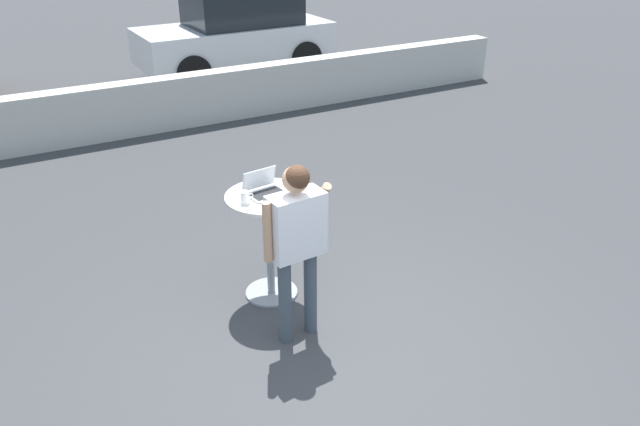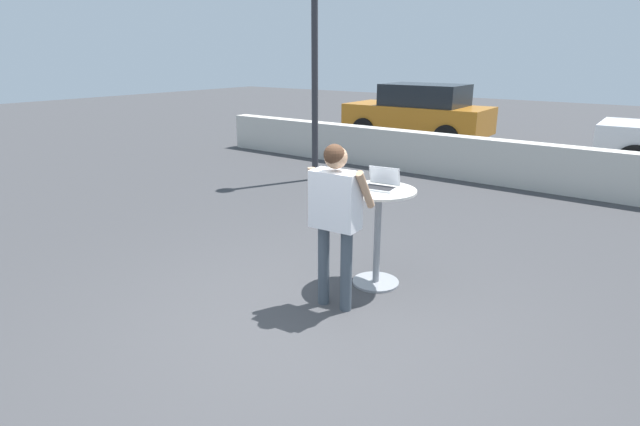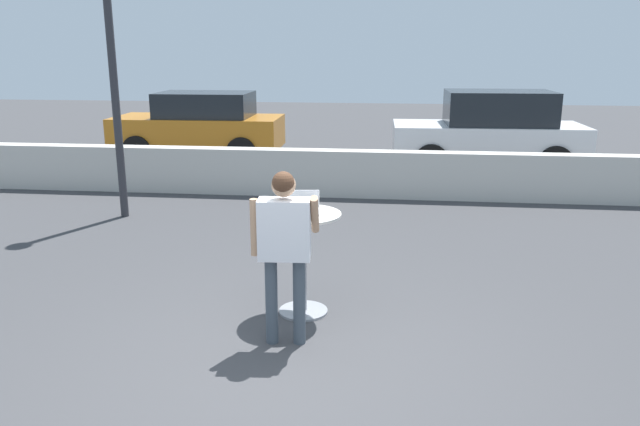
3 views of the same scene
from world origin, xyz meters
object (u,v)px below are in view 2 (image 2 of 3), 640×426
at_px(laptop, 381,184).
at_px(parked_car_further_down, 419,113).
at_px(street_lamp, 315,31).
at_px(standing_person, 335,207).
at_px(cafe_table, 378,223).
at_px(coffee_mug, 357,182).

relative_size(laptop, parked_car_further_down, 0.09).
bearing_deg(street_lamp, standing_person, -50.80).
height_order(cafe_table, standing_person, standing_person).
bearing_deg(coffee_mug, laptop, 23.20).
relative_size(coffee_mug, standing_person, 0.07).
distance_m(laptop, coffee_mug, 0.24).
relative_size(laptop, standing_person, 0.23).
relative_size(cafe_table, parked_car_further_down, 0.27).
height_order(laptop, standing_person, standing_person).
xyz_separation_m(laptop, street_lamp, (-3.31, 3.27, 1.65)).
xyz_separation_m(parked_car_further_down, street_lamp, (0.31, -5.09, 1.93)).
height_order(standing_person, parked_car_further_down, standing_person).
relative_size(standing_person, street_lamp, 0.38).
bearing_deg(standing_person, coffee_mug, 105.03).
distance_m(cafe_table, standing_person, 0.75).
height_order(cafe_table, parked_car_further_down, parked_car_further_down).
bearing_deg(standing_person, parked_car_further_down, 111.43).
xyz_separation_m(coffee_mug, standing_person, (0.17, -0.62, -0.08)).
xyz_separation_m(cafe_table, standing_person, (-0.06, -0.68, 0.32)).
distance_m(laptop, standing_person, 0.73).
relative_size(cafe_table, standing_person, 0.65).
bearing_deg(coffee_mug, standing_person, -74.97).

